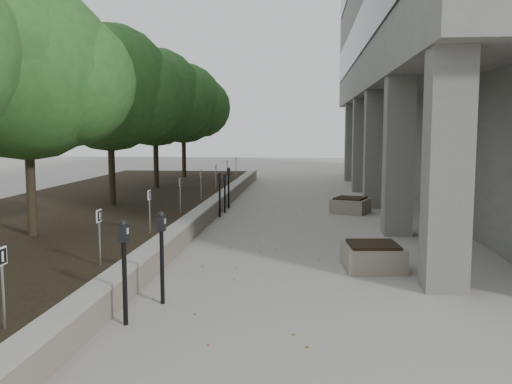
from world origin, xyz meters
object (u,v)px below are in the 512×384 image
at_px(planter_front, 373,256).
at_px(parking_meter_4, 225,193).
at_px(parking_meter_2, 162,258).
at_px(crabapple_tree_3, 110,115).
at_px(parking_meter_5, 229,188).
at_px(crabapple_tree_4, 155,118).
at_px(planter_back, 350,205).
at_px(crabapple_tree_5, 183,120).
at_px(parking_meter_1, 124,273).
at_px(crabapple_tree_2, 27,109).
at_px(parking_meter_3, 220,195).

bearing_deg(planter_front, parking_meter_4, 119.31).
height_order(parking_meter_2, planter_front, parking_meter_2).
relative_size(crabapple_tree_3, parking_meter_5, 3.88).
xyz_separation_m(crabapple_tree_3, parking_meter_2, (3.69, -8.18, -2.40)).
height_order(crabapple_tree_4, planter_back, crabapple_tree_4).
relative_size(crabapple_tree_5, planter_back, 5.05).
bearing_deg(crabapple_tree_5, planter_front, -65.44).
xyz_separation_m(parking_meter_1, planter_back, (3.88, 10.82, -0.48)).
bearing_deg(crabapple_tree_5, parking_meter_5, -67.19).
xyz_separation_m(parking_meter_2, parking_meter_4, (-0.42, 9.43, -0.09)).
bearing_deg(planter_back, parking_meter_2, -110.14).
bearing_deg(parking_meter_5, crabapple_tree_4, 128.33).
xyz_separation_m(parking_meter_2, planter_back, (3.61, 9.85, -0.47)).
height_order(parking_meter_5, planter_front, parking_meter_5).
xyz_separation_m(parking_meter_4, planter_back, (4.03, 0.42, -0.39)).
bearing_deg(planter_front, planter_back, 89.05).
bearing_deg(crabapple_tree_2, planter_front, -5.67).
height_order(parking_meter_3, parking_meter_4, parking_meter_3).
xyz_separation_m(crabapple_tree_5, parking_meter_4, (3.27, -8.75, -2.48)).
bearing_deg(planter_back, crabapple_tree_2, -137.61).
bearing_deg(planter_back, planter_front, -90.95).
distance_m(crabapple_tree_4, parking_meter_2, 13.90).
height_order(parking_meter_4, parking_meter_5, parking_meter_5).
xyz_separation_m(parking_meter_2, planter_front, (3.49, 2.47, -0.47)).
bearing_deg(parking_meter_5, crabapple_tree_2, -125.74).
distance_m(parking_meter_3, planter_back, 4.29).
height_order(crabapple_tree_3, crabapple_tree_5, same).
relative_size(crabapple_tree_5, parking_meter_2, 3.76).
height_order(crabapple_tree_5, parking_meter_1, crabapple_tree_5).
relative_size(parking_meter_3, planter_front, 1.26).
bearing_deg(parking_meter_5, parking_meter_1, -100.76).
bearing_deg(parking_meter_3, parking_meter_5, 92.43).
relative_size(parking_meter_1, planter_back, 1.36).
xyz_separation_m(crabapple_tree_2, crabapple_tree_3, (0.00, 5.00, 0.00)).
bearing_deg(planter_back, parking_meter_1, -109.71).
xyz_separation_m(crabapple_tree_3, parking_meter_1, (3.43, -9.16, -2.39)).
distance_m(crabapple_tree_3, crabapple_tree_4, 5.00).
bearing_deg(parking_meter_1, parking_meter_4, 100.83).
distance_m(crabapple_tree_3, planter_back, 8.02).
height_order(crabapple_tree_3, planter_back, crabapple_tree_3).
xyz_separation_m(crabapple_tree_3, planter_front, (7.18, -5.71, -2.86)).
distance_m(parking_meter_3, parking_meter_4, 0.91).
distance_m(crabapple_tree_5, parking_meter_5, 8.73).
height_order(parking_meter_4, planter_back, parking_meter_4).
distance_m(crabapple_tree_2, crabapple_tree_5, 15.00).
bearing_deg(planter_back, crabapple_tree_4, 155.47).
height_order(crabapple_tree_5, planter_front, crabapple_tree_5).
bearing_deg(parking_meter_3, planter_back, 20.60).
distance_m(crabapple_tree_3, parking_meter_3, 4.07).
relative_size(parking_meter_1, planter_front, 1.34).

